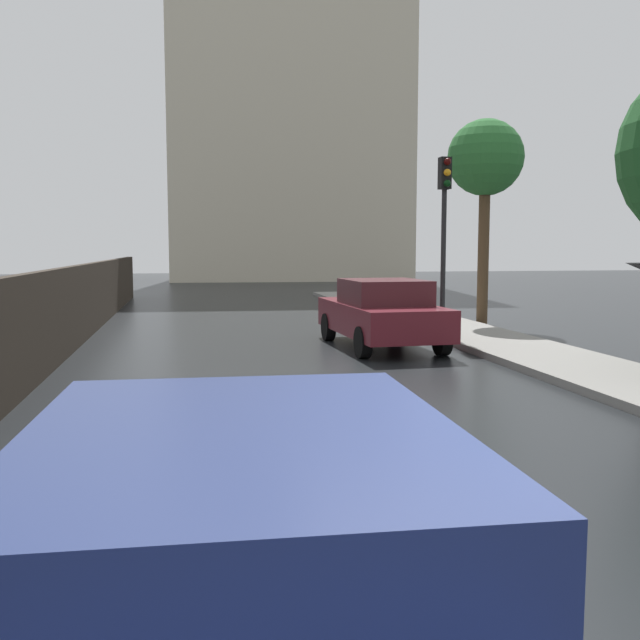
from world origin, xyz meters
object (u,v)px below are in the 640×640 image
(traffic_light, at_px, (444,212))
(street_tree_near, at_px, (485,161))
(car_maroon_mid_road, at_px, (382,313))
(car_blue_near_kerb, at_px, (245,627))

(traffic_light, distance_m, street_tree_near, 3.95)
(car_maroon_mid_road, distance_m, traffic_light, 3.15)
(car_blue_near_kerb, relative_size, traffic_light, 0.95)
(traffic_light, bearing_deg, car_blue_near_kerb, -113.25)
(car_blue_near_kerb, distance_m, street_tree_near, 18.81)
(traffic_light, bearing_deg, street_tree_near, 51.51)
(traffic_light, height_order, street_tree_near, street_tree_near)
(car_blue_near_kerb, xyz_separation_m, car_maroon_mid_road, (4.04, 12.55, -0.04))
(car_blue_near_kerb, height_order, traffic_light, traffic_light)
(traffic_light, bearing_deg, car_maroon_mid_road, -148.42)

